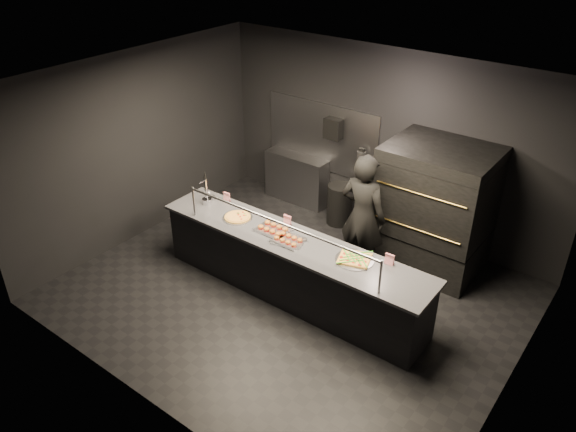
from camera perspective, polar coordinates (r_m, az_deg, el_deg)
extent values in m
plane|color=black|center=(8.04, 0.28, -7.95)|extent=(6.00, 6.00, 0.00)
plane|color=black|center=(6.63, 0.34, 12.95)|extent=(6.00, 6.00, 0.00)
cube|color=black|center=(9.15, 9.81, 7.44)|extent=(6.00, 0.04, 3.00)
cube|color=black|center=(5.74, -14.99, -8.12)|extent=(6.00, 0.04, 3.00)
cube|color=black|center=(9.16, -15.02, 6.84)|extent=(0.04, 5.00, 3.00)
cube|color=black|center=(6.19, 23.30, -6.66)|extent=(0.04, 5.00, 3.00)
cube|color=#99999E|center=(9.77, 3.41, 8.03)|extent=(2.20, 0.02, 1.20)
cube|color=black|center=(7.78, 0.28, -5.39)|extent=(4.00, 0.70, 0.88)
cube|color=#38383D|center=(7.52, 0.29, -2.54)|extent=(4.10, 0.78, 0.04)
cylinder|color=#99999E|center=(8.08, -9.54, 1.50)|extent=(0.03, 0.03, 0.45)
cylinder|color=#99999E|center=(6.52, 9.35, -6.09)|extent=(0.03, 0.03, 0.45)
cylinder|color=#99999E|center=(7.09, -1.15, -0.58)|extent=(3.00, 0.04, 0.04)
cube|color=black|center=(8.78, 14.14, -2.98)|extent=(1.50, 1.15, 0.60)
cube|color=black|center=(8.48, 14.63, 0.43)|extent=(1.50, 1.20, 0.55)
cube|color=black|center=(8.23, 15.12, 3.76)|extent=(1.50, 1.20, 0.55)
cube|color=black|center=(8.08, 15.46, 6.11)|extent=(1.50, 1.20, 0.18)
cylinder|color=gold|center=(7.97, 12.81, -1.32)|extent=(1.30, 0.02, 0.02)
cylinder|color=gold|center=(7.71, 13.27, 2.18)|extent=(1.30, 0.02, 0.02)
cube|color=#99999E|center=(10.20, 0.90, 3.85)|extent=(1.20, 0.35, 0.90)
cube|color=black|center=(9.45, 4.67, 8.85)|extent=(0.30, 0.20, 0.35)
cylinder|color=#B2B2B7|center=(9.40, 7.40, 5.25)|extent=(0.14, 0.14, 0.45)
cube|color=black|center=(9.30, 7.50, 6.65)|extent=(0.10, 0.06, 0.06)
cylinder|color=silver|center=(8.44, -8.23, 1.51)|extent=(0.14, 0.14, 0.08)
cylinder|color=silver|center=(8.36, -8.32, 2.62)|extent=(0.05, 0.05, 0.37)
cylinder|color=silver|center=(8.23, -8.80, 3.42)|extent=(0.02, 0.10, 0.02)
cone|color=black|center=(8.24, -8.45, 4.20)|extent=(0.05, 0.05, 0.14)
cylinder|color=silver|center=(8.03, -5.14, -0.17)|extent=(0.43, 0.43, 0.01)
cylinder|color=#BD883C|center=(8.02, -5.15, -0.10)|extent=(0.37, 0.37, 0.02)
cylinder|color=gold|center=(8.02, -5.15, -0.02)|extent=(0.33, 0.33, 0.01)
cube|color=silver|center=(7.70, -1.54, -1.44)|extent=(0.47, 0.36, 0.02)
ellipsoid|color=#AC7124|center=(7.72, -2.80, -1.08)|extent=(0.08, 0.08, 0.05)
ellipsoid|color=#AC7124|center=(7.82, -2.10, -0.63)|extent=(0.08, 0.08, 0.05)
ellipsoid|color=#AC7124|center=(7.66, -2.20, -1.32)|extent=(0.08, 0.08, 0.05)
ellipsoid|color=#AC7124|center=(7.76, -1.50, -0.86)|extent=(0.08, 0.08, 0.05)
ellipsoid|color=#AC7124|center=(7.61, -1.60, -1.57)|extent=(0.08, 0.08, 0.05)
ellipsoid|color=#AC7124|center=(7.71, -0.90, -1.10)|extent=(0.08, 0.08, 0.05)
ellipsoid|color=#AC7124|center=(7.55, -0.98, -1.82)|extent=(0.08, 0.08, 0.05)
ellipsoid|color=#AC7124|center=(7.65, -0.29, -1.34)|extent=(0.08, 0.08, 0.05)
cube|color=silver|center=(7.46, 0.02, -2.54)|extent=(0.48, 0.40, 0.02)
ellipsoid|color=#AC7124|center=(7.48, -1.16, -2.21)|extent=(0.08, 0.08, 0.05)
ellipsoid|color=#AC7124|center=(7.57, -0.52, -1.77)|extent=(0.08, 0.08, 0.05)
ellipsoid|color=#AC7124|center=(7.43, -0.59, -2.44)|extent=(0.08, 0.08, 0.05)
ellipsoid|color=#AC7124|center=(7.52, 0.05, -2.00)|extent=(0.08, 0.08, 0.05)
ellipsoid|color=#AC7124|center=(7.38, -0.01, -2.68)|extent=(0.08, 0.08, 0.05)
ellipsoid|color=#AC7124|center=(7.47, 0.62, -2.23)|extent=(0.08, 0.08, 0.05)
ellipsoid|color=#AC7124|center=(7.33, 0.58, -2.92)|extent=(0.08, 0.08, 0.05)
ellipsoid|color=#AC7124|center=(7.42, 1.21, -2.46)|extent=(0.08, 0.08, 0.05)
cylinder|color=silver|center=(7.15, 6.77, -4.42)|extent=(0.50, 0.50, 0.01)
cube|color=#BD883C|center=(7.15, 6.78, -4.31)|extent=(0.48, 0.46, 0.02)
cube|color=gold|center=(7.14, 6.79, -4.23)|extent=(0.46, 0.43, 0.01)
cube|color=green|center=(7.13, 6.79, -4.17)|extent=(0.43, 0.40, 0.01)
cylinder|color=silver|center=(8.58, -8.11, 2.09)|extent=(0.06, 0.06, 0.10)
cylinder|color=silver|center=(8.52, -7.62, 1.84)|extent=(0.04, 0.04, 0.08)
cube|color=white|center=(8.45, -6.24, 1.94)|extent=(0.12, 0.04, 0.15)
cube|color=white|center=(7.80, -0.06, -0.42)|extent=(0.12, 0.04, 0.15)
cube|color=white|center=(7.10, 10.27, -4.34)|extent=(0.12, 0.04, 0.15)
cylinder|color=black|center=(9.57, 5.25, 1.19)|extent=(0.42, 0.42, 0.71)
imported|color=black|center=(8.03, 7.60, -0.07)|extent=(0.71, 0.47, 1.92)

